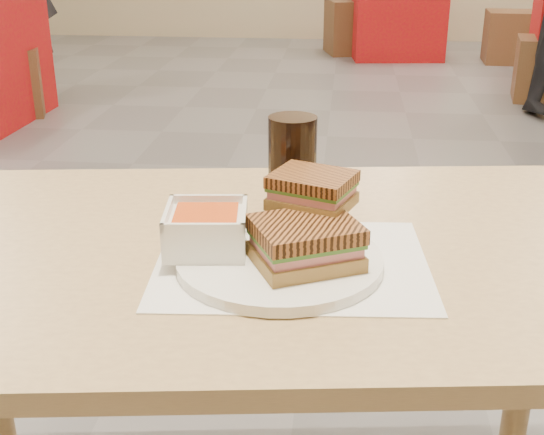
# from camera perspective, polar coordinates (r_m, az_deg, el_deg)

# --- Properties ---
(main_table) EXTENTS (1.28, 0.85, 0.75)m
(main_table) POSITION_cam_1_polar(r_m,az_deg,el_deg) (1.10, -0.89, -7.55)
(main_table) COLOR tan
(main_table) RESTS_ON ground
(tray_liner) EXTENTS (0.39, 0.32, 0.00)m
(tray_liner) POSITION_cam_1_polar(r_m,az_deg,el_deg) (0.99, 1.57, -3.60)
(tray_liner) COLOR white
(tray_liner) RESTS_ON main_table
(plate) EXTENTS (0.28, 0.28, 0.02)m
(plate) POSITION_cam_1_polar(r_m,az_deg,el_deg) (0.98, 0.60, -3.46)
(plate) COLOR white
(plate) RESTS_ON tray_liner
(soup_bowl) EXTENTS (0.12, 0.12, 0.06)m
(soup_bowl) POSITION_cam_1_polar(r_m,az_deg,el_deg) (0.99, -5.22, -1.04)
(soup_bowl) COLOR white
(soup_bowl) RESTS_ON plate
(panini_lower) EXTENTS (0.17, 0.16, 0.06)m
(panini_lower) POSITION_cam_1_polar(r_m,az_deg,el_deg) (0.94, 2.67, -2.02)
(panini_lower) COLOR #A07D3F
(panini_lower) RESTS_ON plate
(panini_upper) EXTENTS (0.13, 0.12, 0.05)m
(panini_upper) POSITION_cam_1_polar(r_m,az_deg,el_deg) (1.00, 3.21, 2.19)
(panini_upper) COLOR #A07D3F
(panini_upper) RESTS_ON panini_lower
(cola_glass) EXTENTS (0.08, 0.08, 0.16)m
(cola_glass) POSITION_cam_1_polar(r_m,az_deg,el_deg) (1.12, 1.61, 3.99)
(cola_glass) COLOR black
(cola_glass) RESTS_ON main_table
(bg_table_2) EXTENTS (0.88, 0.88, 0.71)m
(bg_table_2) POSITION_cam_1_polar(r_m,az_deg,el_deg) (7.01, 9.76, 15.37)
(bg_table_2) COLOR #A50513
(bg_table_2) RESTS_ON ground
(bg_chair_0r) EXTENTS (0.49, 0.49, 0.44)m
(bg_chair_0r) POSITION_cam_1_polar(r_m,az_deg,el_deg) (5.06, -19.91, 10.15)
(bg_chair_0r) COLOR brown
(bg_chair_0r) RESTS_ON ground
(bg_chair_1l) EXTENTS (0.44, 0.44, 0.43)m
(bg_chair_1l) POSITION_cam_1_polar(r_m,az_deg,el_deg) (5.49, 20.73, 10.91)
(bg_chair_1l) COLOR brown
(bg_chair_1l) RESTS_ON ground
(bg_chair_2l) EXTENTS (0.53, 0.53, 0.49)m
(bg_chair_2l) POSITION_cam_1_polar(r_m,az_deg,el_deg) (7.10, 6.28, 14.78)
(bg_chair_2l) COLOR brown
(bg_chair_2l) RESTS_ON ground
(bg_chair_2r) EXTENTS (0.41, 0.41, 0.45)m
(bg_chair_2r) POSITION_cam_1_polar(r_m,az_deg,el_deg) (6.91, 18.21, 13.43)
(bg_chair_2r) COLOR brown
(bg_chair_2r) RESTS_ON ground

